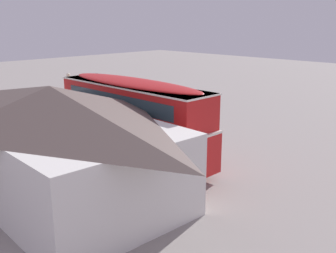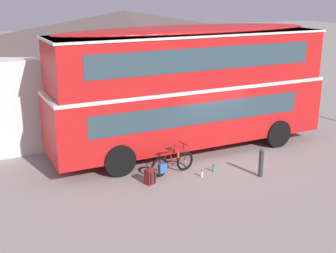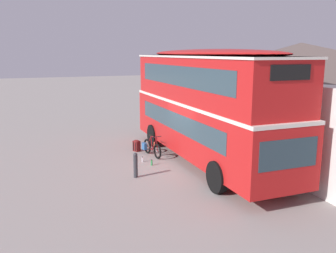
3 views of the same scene
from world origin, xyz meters
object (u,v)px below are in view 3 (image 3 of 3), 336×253
at_px(double_decker_bus, 205,101).
at_px(touring_bicycle, 151,148).
at_px(kerb_bollard, 136,165).
at_px(backpack_on_ground, 137,145).
at_px(water_bottle_green_metal, 152,163).
at_px(water_bottle_clear_plastic, 142,159).

distance_m(double_decker_bus, touring_bicycle, 3.39).
distance_m(double_decker_bus, kerb_bollard, 4.05).
height_order(double_decker_bus, backpack_on_ground, double_decker_bus).
xyz_separation_m(touring_bicycle, kerb_bollard, (2.59, -1.51, 0.13)).
bearing_deg(double_decker_bus, backpack_on_ground, -140.60).
bearing_deg(backpack_on_ground, touring_bicycle, 22.39).
bearing_deg(water_bottle_green_metal, touring_bicycle, 161.89).
distance_m(double_decker_bus, water_bottle_clear_plastic, 3.68).
relative_size(double_decker_bus, touring_bicycle, 6.28).
height_order(double_decker_bus, touring_bicycle, double_decker_bus).
xyz_separation_m(touring_bicycle, water_bottle_green_metal, (1.40, -0.46, -0.25)).
relative_size(double_decker_bus, water_bottle_green_metal, 42.60).
bearing_deg(water_bottle_clear_plastic, touring_bicycle, 140.01).
height_order(backpack_on_ground, water_bottle_green_metal, backpack_on_ground).
distance_m(touring_bicycle, kerb_bollard, 3.00).
distance_m(touring_bicycle, water_bottle_clear_plastic, 1.08).
distance_m(double_decker_bus, backpack_on_ground, 4.22).
height_order(touring_bicycle, water_bottle_green_metal, touring_bicycle).
distance_m(touring_bicycle, water_bottle_green_metal, 1.49).
relative_size(touring_bicycle, water_bottle_green_metal, 6.78).
distance_m(touring_bicycle, backpack_on_ground, 1.06).
relative_size(touring_bicycle, backpack_on_ground, 3.09).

